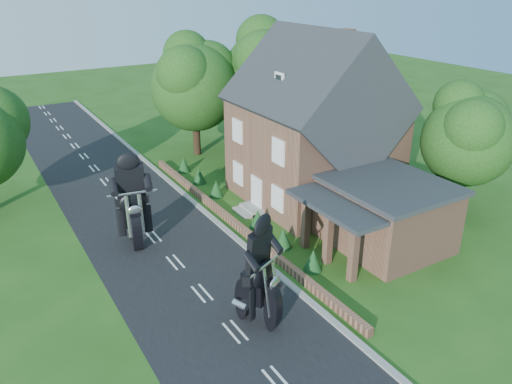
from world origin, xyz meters
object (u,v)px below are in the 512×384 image
garden_wall (233,222)px  motorcycle_lead (259,308)px  motorcycle_follow (135,231)px  house (314,129)px  annex (384,213)px

garden_wall → motorcycle_lead: (-3.22, -8.00, 0.53)m
garden_wall → motorcycle_lead: size_ratio=14.03×
garden_wall → motorcycle_follow: 5.38m
house → annex: (-0.62, -6.80, -2.58)m
garden_wall → annex: size_ratio=3.12×
garden_wall → house: size_ratio=2.15×
house → motorcycle_lead: house is taller
house → motorcycle_lead: bearing=-136.3°
house → motorcycle_lead: (-9.41, -9.00, -3.61)m
garden_wall → annex: 8.19m
annex → house: bearing=84.8°
house → annex: 7.30m
motorcycle_lead → annex: bearing=169.7°
garden_wall → annex: (5.57, -5.80, 1.57)m
garden_wall → annex: bearing=-46.2°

